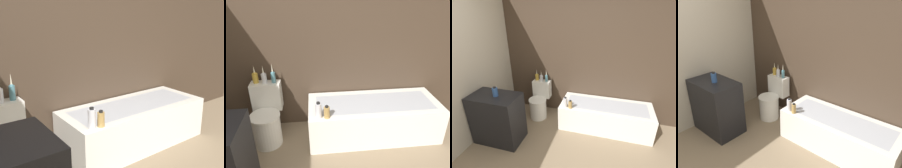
{
  "view_description": "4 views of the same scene",
  "coord_description": "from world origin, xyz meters",
  "views": [
    {
      "loc": [
        -1.17,
        -0.41,
        1.51
      ],
      "look_at": [
        0.21,
        1.46,
        0.86
      ],
      "focal_mm": 42.0,
      "sensor_mm": 36.0,
      "label": 1
    },
    {
      "loc": [
        -0.04,
        -0.63,
        1.93
      ],
      "look_at": [
        0.19,
        1.43,
        0.91
      ],
      "focal_mm": 35.0,
      "sensor_mm": 36.0,
      "label": 2
    },
    {
      "loc": [
        0.7,
        -1.21,
        2.2
      ],
      "look_at": [
        -0.05,
        1.45,
        0.94
      ],
      "focal_mm": 28.0,
      "sensor_mm": 36.0,
      "label": 3
    },
    {
      "loc": [
        1.83,
        -0.75,
        2.18
      ],
      "look_at": [
        -0.12,
        1.58,
        0.85
      ],
      "focal_mm": 35.0,
      "sensor_mm": 36.0,
      "label": 4
    }
  ],
  "objects": [
    {
      "name": "wall_back_tiled",
      "position": [
        0.0,
        2.1,
        1.3
      ],
      "size": [
        6.4,
        0.06,
        2.6
      ],
      "color": "#423326",
      "rests_on": "ground_plane"
    },
    {
      "name": "shampoo_bottle_tall",
      "position": [
        -0.03,
        1.45,
        0.58
      ],
      "size": [
        0.07,
        0.07,
        0.21
      ],
      "color": "silver",
      "rests_on": "bathtub"
    },
    {
      "name": "bathtub",
      "position": [
        0.69,
        1.71,
        0.24
      ],
      "size": [
        1.68,
        0.68,
        0.48
      ],
      "color": "white",
      "rests_on": "ground"
    },
    {
      "name": "vase_bronze",
      "position": [
        -0.57,
        1.92,
        0.82
      ],
      "size": [
        0.05,
        0.05,
        0.25
      ],
      "color": "teal",
      "rests_on": "toilet"
    },
    {
      "name": "shampoo_bottle_short",
      "position": [
        0.07,
        1.44,
        0.55
      ],
      "size": [
        0.07,
        0.07,
        0.16
      ],
      "color": "tan",
      "rests_on": "bathtub"
    },
    {
      "name": "toilet",
      "position": [
        -0.68,
        1.74,
        0.32
      ],
      "size": [
        0.37,
        0.54,
        0.73
      ],
      "color": "white",
      "rests_on": "ground"
    }
  ]
}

